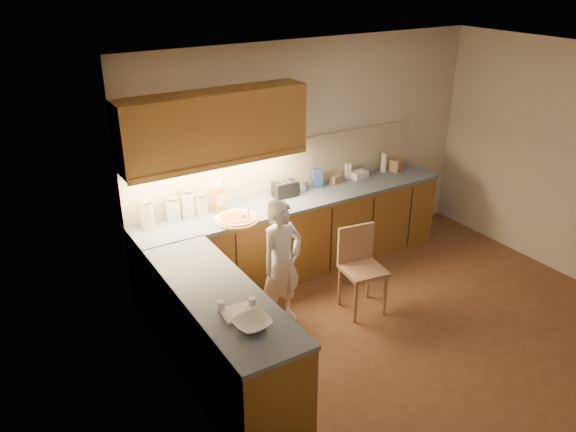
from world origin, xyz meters
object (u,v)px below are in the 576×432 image
object	(u,v)px
child	(282,264)
oil_jug	(219,198)
pizza_on_board	(237,218)
wooden_chair	(360,263)
toaster	(285,189)

from	to	relation	value
child	oil_jug	xyz separation A→B (m)	(-0.21, 0.93, 0.41)
oil_jug	pizza_on_board	bearing A→B (deg)	-80.92
wooden_chair	toaster	world-z (taller)	toaster
child	toaster	size ratio (longest dim) A/B	4.83
child	toaster	world-z (taller)	child
child	oil_jug	size ratio (longest dim) A/B	3.93
wooden_chair	pizza_on_board	bearing A→B (deg)	148.86
oil_jug	wooden_chair	bearing A→B (deg)	-47.37
oil_jug	toaster	world-z (taller)	oil_jug
toaster	wooden_chair	bearing A→B (deg)	-77.37
pizza_on_board	toaster	world-z (taller)	pizza_on_board
pizza_on_board	toaster	distance (m)	0.81
child	toaster	xyz separation A→B (m)	(0.59, 0.91, 0.34)
child	toaster	distance (m)	1.14
child	wooden_chair	distance (m)	0.86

